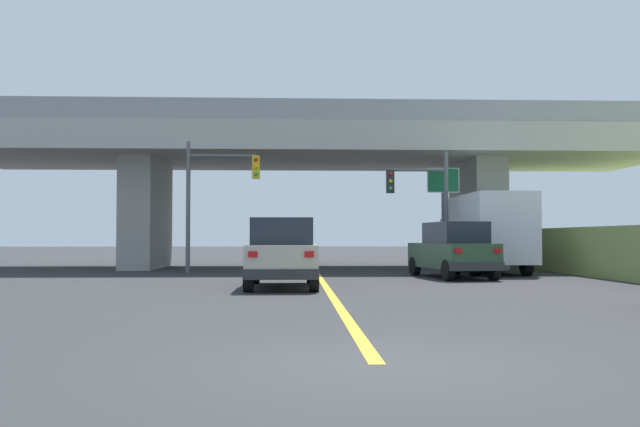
{
  "coord_description": "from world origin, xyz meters",
  "views": [
    {
      "loc": [
        -0.97,
        -7.94,
        1.47
      ],
      "look_at": [
        0.12,
        20.22,
        2.46
      ],
      "focal_mm": 38.58,
      "sensor_mm": 36.0,
      "label": 1
    }
  ],
  "objects_px": {
    "sedan_oncoming": "(289,245)",
    "traffic_signal_farside": "(213,188)",
    "suv_crossing": "(453,250)",
    "highway_sign": "(443,193)",
    "traffic_signal_nearside": "(425,198)",
    "box_truck": "(486,233)",
    "suv_lead": "(282,253)"
  },
  "relations": [
    {
      "from": "suv_lead",
      "to": "sedan_oncoming",
      "type": "xyz_separation_m",
      "value": [
        0.09,
        20.26,
        0.0
      ]
    },
    {
      "from": "suv_crossing",
      "to": "highway_sign",
      "type": "xyz_separation_m",
      "value": [
        0.86,
        5.47,
        2.43
      ]
    },
    {
      "from": "suv_crossing",
      "to": "traffic_signal_farside",
      "type": "distance_m",
      "value": 10.29
    },
    {
      "from": "sedan_oncoming",
      "to": "traffic_signal_nearside",
      "type": "xyz_separation_m",
      "value": [
        5.68,
        -12.28,
        2.1
      ]
    },
    {
      "from": "suv_lead",
      "to": "traffic_signal_nearside",
      "type": "distance_m",
      "value": 10.07
    },
    {
      "from": "suv_crossing",
      "to": "traffic_signal_nearside",
      "type": "xyz_separation_m",
      "value": [
        -0.36,
        3.36,
        2.1
      ]
    },
    {
      "from": "traffic_signal_nearside",
      "to": "suv_lead",
      "type": "bearing_deg",
      "value": -125.82
    },
    {
      "from": "sedan_oncoming",
      "to": "traffic_signal_nearside",
      "type": "height_order",
      "value": "traffic_signal_nearside"
    },
    {
      "from": "suv_crossing",
      "to": "traffic_signal_nearside",
      "type": "bearing_deg",
      "value": 87.58
    },
    {
      "from": "suv_lead",
      "to": "box_truck",
      "type": "height_order",
      "value": "box_truck"
    },
    {
      "from": "box_truck",
      "to": "highway_sign",
      "type": "distance_m",
      "value": 3.01
    },
    {
      "from": "traffic_signal_nearside",
      "to": "traffic_signal_farside",
      "type": "distance_m",
      "value": 8.83
    },
    {
      "from": "sedan_oncoming",
      "to": "suv_lead",
      "type": "bearing_deg",
      "value": -90.24
    },
    {
      "from": "box_truck",
      "to": "traffic_signal_nearside",
      "type": "xyz_separation_m",
      "value": [
        -2.56,
        -0.08,
        1.45
      ]
    },
    {
      "from": "suv_lead",
      "to": "sedan_oncoming",
      "type": "distance_m",
      "value": 20.27
    },
    {
      "from": "sedan_oncoming",
      "to": "suv_crossing",
      "type": "bearing_deg",
      "value": -68.9
    },
    {
      "from": "sedan_oncoming",
      "to": "traffic_signal_farside",
      "type": "bearing_deg",
      "value": -104.97
    },
    {
      "from": "traffic_signal_nearside",
      "to": "highway_sign",
      "type": "distance_m",
      "value": 2.45
    },
    {
      "from": "suv_lead",
      "to": "traffic_signal_farside",
      "type": "bearing_deg",
      "value": 109.51
    },
    {
      "from": "box_truck",
      "to": "traffic_signal_farside",
      "type": "relative_size",
      "value": 1.3
    },
    {
      "from": "highway_sign",
      "to": "suv_lead",
      "type": "bearing_deg",
      "value": -124.69
    },
    {
      "from": "suv_lead",
      "to": "traffic_signal_farside",
      "type": "relative_size",
      "value": 0.82
    },
    {
      "from": "sedan_oncoming",
      "to": "highway_sign",
      "type": "height_order",
      "value": "highway_sign"
    },
    {
      "from": "suv_crossing",
      "to": "traffic_signal_farside",
      "type": "xyz_separation_m",
      "value": [
        -9.16,
        3.95,
        2.5
      ]
    },
    {
      "from": "traffic_signal_nearside",
      "to": "highway_sign",
      "type": "bearing_deg",
      "value": 59.91
    },
    {
      "from": "suv_lead",
      "to": "suv_crossing",
      "type": "bearing_deg",
      "value": 37.07
    },
    {
      "from": "box_truck",
      "to": "traffic_signal_nearside",
      "type": "bearing_deg",
      "value": -178.24
    },
    {
      "from": "traffic_signal_farside",
      "to": "highway_sign",
      "type": "xyz_separation_m",
      "value": [
        10.02,
        1.51,
        -0.08
      ]
    },
    {
      "from": "suv_crossing",
      "to": "traffic_signal_nearside",
      "type": "distance_m",
      "value": 3.98
    },
    {
      "from": "sedan_oncoming",
      "to": "box_truck",
      "type": "bearing_deg",
      "value": -55.96
    },
    {
      "from": "suv_crossing",
      "to": "sedan_oncoming",
      "type": "relative_size",
      "value": 1.04
    },
    {
      "from": "suv_crossing",
      "to": "highway_sign",
      "type": "bearing_deg",
      "value": 72.54
    }
  ]
}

